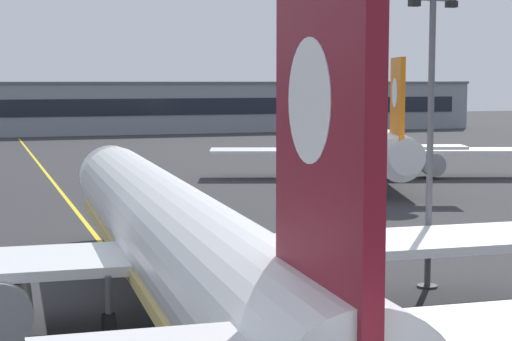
# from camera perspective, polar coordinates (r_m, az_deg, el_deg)

# --- Properties ---
(taxiway_centreline) EXTENTS (2.31, 179.99, 0.01)m
(taxiway_centreline) POSITION_cam_1_polar(r_m,az_deg,el_deg) (51.29, -10.25, -4.43)
(taxiway_centreline) COLOR yellow
(taxiway_centreline) RESTS_ON ground
(airliner_foreground) EXTENTS (32.20, 41.51, 11.65)m
(airliner_foreground) POSITION_cam_1_polar(r_m,az_deg,el_deg) (32.03, -5.36, -4.50)
(airliner_foreground) COLOR white
(airliner_foreground) RESTS_ON ground
(airliner_background) EXTENTS (29.69, 37.56, 10.83)m
(airliner_background) POSITION_cam_1_polar(r_m,az_deg,el_deg) (82.21, 7.41, 1.70)
(airliner_background) COLOR white
(airliner_background) RESTS_ON ground
(apron_lamp_post) EXTENTS (2.24, 0.90, 12.75)m
(apron_lamp_post) POSITION_cam_1_polar(r_m,az_deg,el_deg) (38.77, 11.30, 2.16)
(apron_lamp_post) COLOR #515156
(apron_lamp_post) RESTS_ON ground
(terminal_building) EXTENTS (164.87, 12.40, 8.80)m
(terminal_building) POSITION_cam_1_polar(r_m,az_deg,el_deg) (149.70, -15.57, 3.92)
(terminal_building) COLOR gray
(terminal_building) RESTS_ON ground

